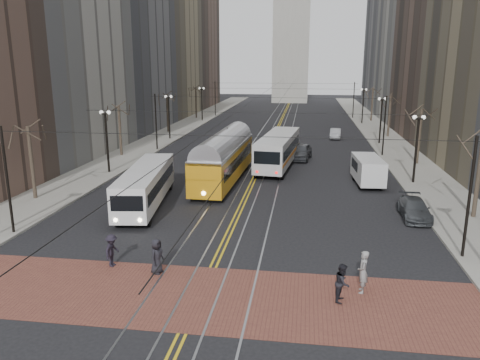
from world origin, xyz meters
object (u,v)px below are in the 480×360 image
(transit_bus, at_px, (146,187))
(cargo_van, at_px, (368,171))
(sedan_silver, at_px, (335,134))
(sedan_parked, at_px, (414,209))
(streetcar, at_px, (224,162))
(pedestrian_d, at_px, (112,250))
(rear_bus, at_px, (278,151))
(pedestrian_b, at_px, (363,272))
(pedestrian_c, at_px, (342,283))
(sedan_grey, at_px, (301,152))
(pedestrian_a, at_px, (157,256))

(transit_bus, bearing_deg, cargo_van, 19.41)
(sedan_silver, distance_m, sedan_parked, 33.47)
(streetcar, height_order, pedestrian_d, streetcar)
(rear_bus, relative_size, cargo_van, 2.32)
(sedan_silver, height_order, pedestrian_d, pedestrian_d)
(rear_bus, relative_size, pedestrian_b, 6.24)
(rear_bus, bearing_deg, pedestrian_b, -72.46)
(sedan_silver, bearing_deg, sedan_parked, -79.59)
(streetcar, xyz_separation_m, rear_bus, (4.30, 6.32, -0.09))
(cargo_van, distance_m, sedan_parked, 8.77)
(streetcar, distance_m, sedan_silver, 27.59)
(streetcar, bearing_deg, sedan_parked, -27.15)
(sedan_silver, relative_size, pedestrian_c, 2.34)
(transit_bus, relative_size, sedan_silver, 2.76)
(transit_bus, relative_size, cargo_van, 2.10)
(pedestrian_c, xyz_separation_m, pedestrian_d, (-11.36, 2.03, -0.01))
(transit_bus, height_order, sedan_silver, transit_bus)
(transit_bus, height_order, cargo_van, transit_bus)
(sedan_silver, bearing_deg, pedestrian_b, -86.94)
(sedan_parked, height_order, pedestrian_b, pedestrian_b)
(sedan_grey, bearing_deg, sedan_silver, 81.02)
(rear_bus, height_order, sedan_grey, rear_bus)
(streetcar, bearing_deg, transit_bus, -116.84)
(pedestrian_d, bearing_deg, transit_bus, 16.68)
(cargo_van, bearing_deg, pedestrian_d, -132.67)
(cargo_van, bearing_deg, sedan_silver, 88.93)
(streetcar, distance_m, rear_bus, 7.64)
(cargo_van, xyz_separation_m, sedan_parked, (2.05, -8.51, -0.53))
(rear_bus, bearing_deg, pedestrian_d, -100.23)
(sedan_grey, distance_m, pedestrian_b, 29.78)
(sedan_parked, relative_size, pedestrian_c, 2.55)
(transit_bus, relative_size, pedestrian_c, 6.48)
(sedan_silver, height_order, pedestrian_a, pedestrian_a)
(transit_bus, xyz_separation_m, pedestrian_b, (14.04, -11.33, -0.39))
(transit_bus, height_order, pedestrian_a, transit_bus)
(pedestrian_d, bearing_deg, pedestrian_b, -87.79)
(sedan_grey, distance_m, sedan_parked, 20.00)
(pedestrian_b, height_order, pedestrian_d, pedestrian_b)
(transit_bus, height_order, pedestrian_d, transit_bus)
(cargo_van, distance_m, pedestrian_d, 23.84)
(transit_bus, relative_size, pedestrian_b, 5.65)
(pedestrian_d, bearing_deg, pedestrian_c, -92.94)
(pedestrian_a, distance_m, pedestrian_b, 9.82)
(transit_bus, height_order, rear_bus, rear_bus)
(rear_bus, xyz_separation_m, pedestrian_a, (-4.40, -24.90, -0.70))
(sedan_silver, xyz_separation_m, pedestrian_d, (-13.55, -43.43, 0.20))
(pedestrian_a, height_order, pedestrian_d, pedestrian_a)
(pedestrian_b, bearing_deg, transit_bus, -124.27)
(cargo_van, bearing_deg, pedestrian_c, -103.72)
(pedestrian_a, distance_m, pedestrian_c, 8.98)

